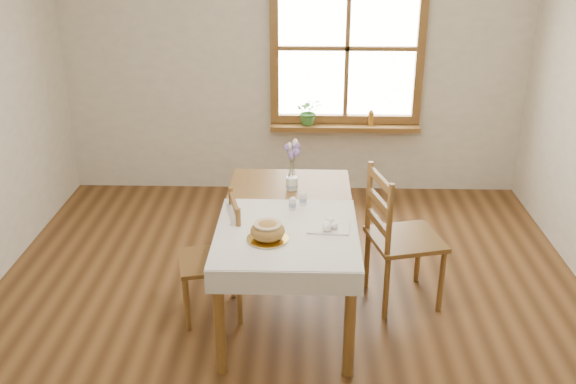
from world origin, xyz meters
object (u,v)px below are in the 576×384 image
object	(u,v)px
chair_right	(406,237)
bread_plate	(268,239)
chair_left	(209,259)
flower_vase	(292,184)
dining_table	(288,223)

from	to	relation	value
chair_right	bread_plate	world-z (taller)	chair_right
chair_right	bread_plate	xyz separation A→B (m)	(-0.95, -0.55, 0.26)
chair_left	chair_right	distance (m)	1.39
chair_left	bread_plate	size ratio (longest dim) A/B	3.50
bread_plate	flower_vase	bearing A→B (deg)	80.75
chair_right	flower_vase	size ratio (longest dim) A/B	10.74
dining_table	flower_vase	size ratio (longest dim) A/B	16.80
dining_table	bread_plate	distance (m)	0.45
chair_left	bread_plate	xyz separation A→B (m)	(0.42, -0.32, 0.33)
dining_table	chair_left	bearing A→B (deg)	-168.63
chair_left	chair_right	xyz separation A→B (m)	(1.37, 0.23, 0.07)
dining_table	chair_right	distance (m)	0.85
chair_right	flower_vase	xyz separation A→B (m)	(-0.81, 0.26, 0.29)
bread_plate	flower_vase	size ratio (longest dim) A/B	2.64
chair_right	bread_plate	distance (m)	1.12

